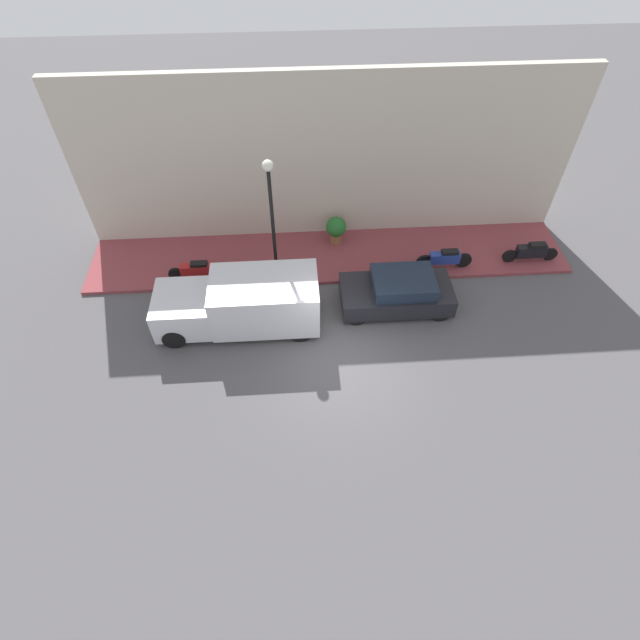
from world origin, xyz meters
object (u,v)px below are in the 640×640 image
at_px(parked_car, 398,292).
at_px(motorcycle_black, 532,252).
at_px(delivery_van, 240,303).
at_px(motorcycle_blue, 445,258).
at_px(potted_plant, 336,228).
at_px(motorcycle_red, 196,270).
at_px(streetlamp, 271,205).

xyz_separation_m(parked_car, motorcycle_black, (1.89, -5.44, -0.08)).
height_order(delivery_van, motorcycle_black, delivery_van).
height_order(motorcycle_blue, potted_plant, potted_plant).
height_order(delivery_van, motorcycle_red, delivery_van).
xyz_separation_m(parked_car, streetlamp, (1.45, 4.17, 2.74)).
relative_size(delivery_van, motorcycle_red, 2.62).
bearing_deg(delivery_van, motorcycle_blue, -73.47).
bearing_deg(streetlamp, potted_plant, -48.82).
distance_m(motorcycle_black, potted_plant, 7.45).
height_order(motorcycle_red, streetlamp, streetlamp).
relative_size(delivery_van, potted_plant, 4.76).
xyz_separation_m(delivery_van, motorcycle_red, (2.20, 1.73, -0.43)).
distance_m(motorcycle_black, motorcycle_blue, 3.36).
bearing_deg(parked_car, motorcycle_black, -70.85).
relative_size(motorcycle_red, potted_plant, 1.82).
relative_size(motorcycle_black, motorcycle_blue, 1.01).
distance_m(motorcycle_blue, motorcycle_red, 9.17).
relative_size(motorcycle_black, motorcycle_red, 1.03).
bearing_deg(potted_plant, parked_car, -152.23).
relative_size(motorcycle_black, potted_plant, 1.87).
height_order(motorcycle_black, motorcycle_blue, motorcycle_black).
xyz_separation_m(motorcycle_black, potted_plant, (1.60, 7.27, 0.22)).
bearing_deg(potted_plant, motorcycle_blue, -114.36).
distance_m(motorcycle_red, potted_plant, 5.56).
bearing_deg(delivery_van, potted_plant, -41.53).
xyz_separation_m(delivery_van, potted_plant, (3.98, -3.52, -0.18)).
height_order(parked_car, motorcycle_blue, parked_car).
distance_m(parked_car, motorcycle_black, 5.75).
height_order(motorcycle_black, motorcycle_red, motorcycle_black).
xyz_separation_m(motorcycle_red, streetlamp, (-0.26, -2.93, 2.85)).
distance_m(delivery_van, potted_plant, 5.32).
bearing_deg(motorcycle_blue, streetlamp, 92.45).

